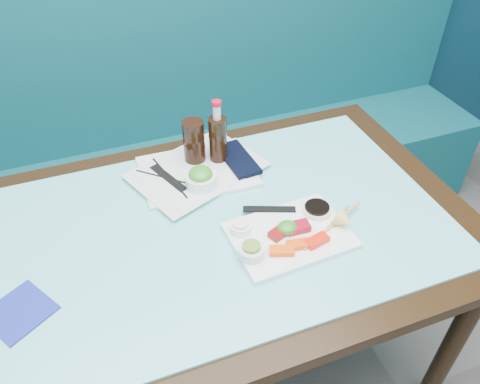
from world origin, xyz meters
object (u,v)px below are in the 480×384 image
object	(u,v)px
booth_bench	(166,163)
sashimi_plate	(290,236)
seaweed_bowl	(201,180)
serving_tray	(197,172)
blue_napkin	(20,312)
dining_table	(224,246)
cola_bottle_body	(218,141)
cola_glass	(194,141)

from	to	relation	value
booth_bench	sashimi_plate	distance (m)	1.04
booth_bench	seaweed_bowl	xyz separation A→B (m)	(-0.01, -0.67, 0.41)
serving_tray	seaweed_bowl	distance (m)	0.08
sashimi_plate	blue_napkin	world-z (taller)	sashimi_plate
sashimi_plate	serving_tray	bearing A→B (deg)	110.01
dining_table	blue_napkin	distance (m)	0.55
sashimi_plate	cola_bottle_body	distance (m)	0.40
serving_tray	blue_napkin	xyz separation A→B (m)	(-0.53, -0.35, -0.00)
dining_table	serving_tray	xyz separation A→B (m)	(-0.00, 0.24, 0.10)
dining_table	cola_glass	bearing A→B (deg)	88.80
dining_table	cola_bottle_body	xyz separation A→B (m)	(0.08, 0.27, 0.17)
booth_bench	blue_napkin	xyz separation A→B (m)	(-0.53, -0.95, 0.39)
booth_bench	serving_tray	distance (m)	0.71
dining_table	blue_napkin	world-z (taller)	blue_napkin
booth_bench	sashimi_plate	size ratio (longest dim) A/B	9.63
cola_bottle_body	blue_napkin	distance (m)	0.73
booth_bench	cola_glass	distance (m)	0.72
dining_table	blue_napkin	size ratio (longest dim) A/B	10.68
cola_glass	cola_bottle_body	bearing A→B (deg)	-17.90
serving_tray	seaweed_bowl	xyz separation A→B (m)	(-0.01, -0.07, 0.03)
booth_bench	cola_bottle_body	xyz separation A→B (m)	(0.08, -0.57, 0.46)
cola_glass	blue_napkin	world-z (taller)	cola_glass
sashimi_plate	booth_bench	bearing A→B (deg)	95.68
booth_bench	blue_napkin	world-z (taller)	booth_bench
seaweed_bowl	cola_glass	world-z (taller)	cola_glass
serving_tray	cola_bottle_body	bearing A→B (deg)	23.39
booth_bench	cola_bottle_body	distance (m)	0.74
seaweed_bowl	cola_bottle_body	distance (m)	0.15
cola_bottle_body	sashimi_plate	bearing A→B (deg)	-79.63
blue_napkin	seaweed_bowl	bearing A→B (deg)	28.03
sashimi_plate	seaweed_bowl	distance (m)	0.32
dining_table	blue_napkin	bearing A→B (deg)	-168.19
sashimi_plate	cola_glass	world-z (taller)	cola_glass
booth_bench	dining_table	size ratio (longest dim) A/B	2.14
booth_bench	seaweed_bowl	size ratio (longest dim) A/B	32.23
cola_glass	cola_bottle_body	world-z (taller)	cola_bottle_body
sashimi_plate	serving_tray	distance (m)	0.39
cola_glass	dining_table	bearing A→B (deg)	-91.20
sashimi_plate	dining_table	bearing A→B (deg)	139.12
dining_table	cola_bottle_body	world-z (taller)	cola_bottle_body
dining_table	sashimi_plate	distance (m)	0.21
sashimi_plate	seaweed_bowl	world-z (taller)	seaweed_bowl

